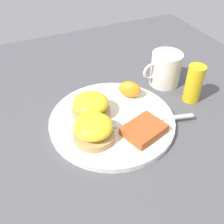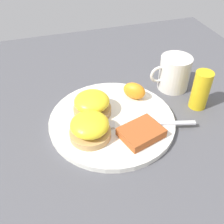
# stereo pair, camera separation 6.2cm
# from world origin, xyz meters

# --- Properties ---
(ground_plane) EXTENTS (1.10, 1.10, 0.00)m
(ground_plane) POSITION_xyz_m (0.00, 0.00, 0.00)
(ground_plane) COLOR #4C4C51
(plate) EXTENTS (0.30, 0.30, 0.01)m
(plate) POSITION_xyz_m (0.00, 0.00, 0.01)
(plate) COLOR silver
(plate) RESTS_ON ground_plane
(sandwich_benedict_left) EXTENTS (0.09, 0.09, 0.05)m
(sandwich_benedict_left) POSITION_xyz_m (0.04, -0.04, 0.04)
(sandwich_benedict_left) COLOR tan
(sandwich_benedict_left) RESTS_ON plate
(sandwich_benedict_right) EXTENTS (0.09, 0.09, 0.05)m
(sandwich_benedict_right) POSITION_xyz_m (0.06, 0.04, 0.04)
(sandwich_benedict_right) COLOR tan
(sandwich_benedict_right) RESTS_ON plate
(hashbrown_patty) EXTENTS (0.11, 0.09, 0.02)m
(hashbrown_patty) POSITION_xyz_m (-0.04, 0.08, 0.02)
(hashbrown_patty) COLOR #A34E23
(hashbrown_patty) RESTS_ON plate
(orange_wedge) EXTENTS (0.07, 0.07, 0.04)m
(orange_wedge) POSITION_xyz_m (-0.08, -0.06, 0.04)
(orange_wedge) COLOR orange
(orange_wedge) RESTS_ON plate
(fork) EXTENTS (0.24, 0.08, 0.00)m
(fork) POSITION_xyz_m (-0.05, 0.04, 0.02)
(fork) COLOR silver
(fork) RESTS_ON plate
(cup) EXTENTS (0.12, 0.08, 0.10)m
(cup) POSITION_xyz_m (-0.21, -0.09, 0.05)
(cup) COLOR silver
(cup) RESTS_ON ground_plane
(condiment_bottle) EXTENTS (0.04, 0.04, 0.10)m
(condiment_bottle) POSITION_xyz_m (-0.23, 0.01, 0.05)
(condiment_bottle) COLOR gold
(condiment_bottle) RESTS_ON ground_plane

